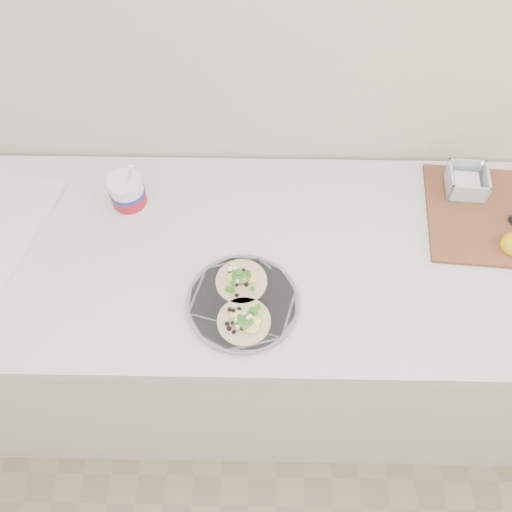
{
  "coord_description": "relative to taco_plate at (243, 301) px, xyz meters",
  "views": [
    {
      "loc": [
        0.13,
        0.6,
        2.1
      ],
      "look_at": [
        0.12,
        1.36,
        0.96
      ],
      "focal_mm": 40.0,
      "sensor_mm": 36.0,
      "label": 1
    }
  ],
  "objects": [
    {
      "name": "counter",
      "position": [
        -0.09,
        0.16,
        -0.47
      ],
      "size": [
        2.44,
        0.66,
        0.9
      ],
      "color": "silver",
      "rests_on": "ground"
    },
    {
      "name": "taco_plate",
      "position": [
        0.0,
        0.0,
        0.0
      ],
      "size": [
        0.27,
        0.27,
        0.04
      ],
      "rotation": [
        0.0,
        0.0,
        -0.18
      ],
      "color": "slate",
      "rests_on": "counter"
    },
    {
      "name": "tub",
      "position": [
        -0.3,
        0.29,
        0.05
      ],
      "size": [
        0.09,
        0.09,
        0.21
      ],
      "rotation": [
        0.0,
        0.0,
        0.41
      ],
      "color": "white",
      "rests_on": "counter"
    }
  ]
}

